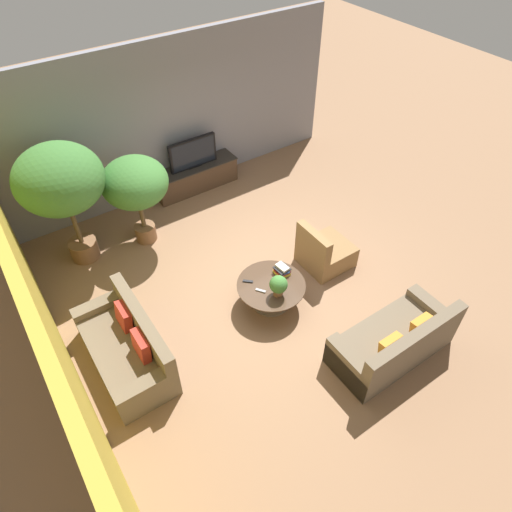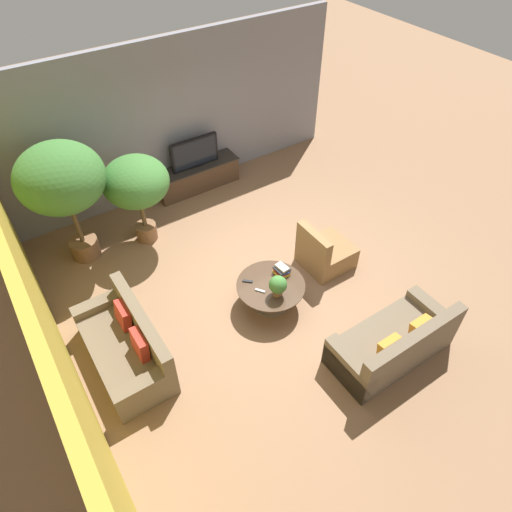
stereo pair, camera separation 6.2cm
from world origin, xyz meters
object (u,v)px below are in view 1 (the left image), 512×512
(coffee_table, at_px, (271,290))
(couch_by_wall, at_px, (127,348))
(potted_palm_corner, at_px, (135,185))
(potted_plant_tabletop, at_px, (278,285))
(media_console, at_px, (195,177))
(television, at_px, (193,153))
(potted_palm_tall, at_px, (60,182))
(couch_near_entry, at_px, (394,342))
(armchair_wicker, at_px, (324,253))

(coffee_table, bearing_deg, couch_by_wall, 173.39)
(potted_palm_corner, xyz_separation_m, potted_plant_tabletop, (0.97, -2.77, -0.58))
(potted_plant_tabletop, bearing_deg, coffee_table, 82.85)
(media_console, relative_size, television, 1.77)
(potted_palm_tall, xyz_separation_m, potted_plant_tabletop, (2.06, -2.95, -0.95))
(potted_palm_tall, bearing_deg, potted_plant_tabletop, -55.04)
(coffee_table, bearing_deg, potted_palm_tall, 127.39)
(potted_palm_tall, bearing_deg, potted_palm_corner, -9.25)
(couch_by_wall, relative_size, potted_plant_tabletop, 5.07)
(couch_near_entry, distance_m, potted_plant_tabletop, 1.83)
(media_console, bearing_deg, armchair_wicker, -77.38)
(coffee_table, bearing_deg, armchair_wicker, 9.55)
(coffee_table, xyz_separation_m, armchair_wicker, (1.27, 0.21, -0.03))
(couch_near_entry, relative_size, potted_palm_corner, 1.07)
(couch_by_wall, xyz_separation_m, potted_palm_tall, (0.20, 2.47, 1.30))
(media_console, xyz_separation_m, couch_by_wall, (-2.83, -3.20, 0.01))
(potted_palm_tall, xyz_separation_m, potted_palm_corner, (1.09, -0.18, -0.37))
(television, xyz_separation_m, potted_palm_corner, (-1.54, -0.91, 0.38))
(media_console, xyz_separation_m, potted_plant_tabletop, (-0.57, -3.68, 0.36))
(television, height_order, armchair_wicker, television)
(coffee_table, bearing_deg, television, 81.08)
(coffee_table, height_order, potted_palm_corner, potted_palm_corner)
(coffee_table, height_order, potted_palm_tall, potted_palm_tall)
(television, xyz_separation_m, potted_plant_tabletop, (-0.57, -3.68, -0.19))
(media_console, relative_size, couch_by_wall, 0.99)
(couch_near_entry, height_order, armchair_wicker, armchair_wicker)
(coffee_table, relative_size, potted_plant_tabletop, 3.02)
(couch_near_entry, height_order, potted_palm_tall, potted_palm_tall)
(couch_near_entry, xyz_separation_m, armchair_wicker, (0.38, 1.98, -0.01))
(media_console, distance_m, potted_palm_corner, 2.02)
(potted_palm_tall, distance_m, potted_plant_tabletop, 3.72)
(couch_by_wall, distance_m, couch_near_entry, 3.77)
(armchair_wicker, bearing_deg, couch_near_entry, 169.08)
(armchair_wicker, bearing_deg, potted_plant_tabletop, 108.31)
(potted_palm_tall, height_order, potted_plant_tabletop, potted_palm_tall)
(potted_palm_tall, bearing_deg, media_console, 15.49)
(media_console, xyz_separation_m, potted_palm_tall, (-2.63, -0.73, 1.31))
(coffee_table, relative_size, potted_palm_tall, 0.49)
(media_console, distance_m, potted_plant_tabletop, 3.74)
(couch_near_entry, bearing_deg, potted_plant_tabletop, -59.43)
(potted_palm_corner, bearing_deg, television, 30.38)
(media_console, distance_m, coffee_table, 3.51)
(coffee_table, xyz_separation_m, couch_near_entry, (0.89, -1.77, -0.02))
(armchair_wicker, height_order, potted_palm_corner, potted_palm_corner)
(couch_near_entry, bearing_deg, potted_palm_tall, -56.51)
(coffee_table, relative_size, armchair_wicker, 1.25)
(potted_palm_tall, bearing_deg, armchair_wicker, -36.87)
(couch_by_wall, bearing_deg, media_console, 138.45)
(media_console, height_order, potted_palm_corner, potted_palm_corner)
(couch_near_entry, bearing_deg, coffee_table, -63.29)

